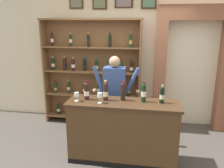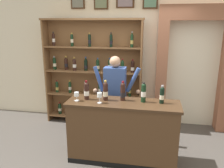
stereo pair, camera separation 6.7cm
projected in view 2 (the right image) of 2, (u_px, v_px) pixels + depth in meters
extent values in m
cube|color=#47423D|center=(116.00, 159.00, 3.81)|extent=(14.00, 14.00, 0.02)
cube|color=beige|center=(129.00, 52.00, 5.02)|extent=(12.00, 0.16, 3.14)
cube|color=#422B19|center=(78.00, 2.00, 4.86)|extent=(0.30, 0.02, 0.28)
cube|color=slate|center=(78.00, 2.00, 4.85)|extent=(0.24, 0.01, 0.22)
cube|color=#422B19|center=(101.00, 2.00, 4.77)|extent=(0.30, 0.02, 0.31)
cube|color=slate|center=(101.00, 2.00, 4.76)|extent=(0.24, 0.01, 0.25)
cube|color=#422B19|center=(125.00, 1.00, 4.68)|extent=(0.38, 0.02, 0.26)
cube|color=gray|center=(125.00, 1.00, 4.66)|extent=(0.30, 0.01, 0.21)
cube|color=#422B19|center=(150.00, 1.00, 4.59)|extent=(0.30, 0.02, 0.31)
cube|color=slate|center=(150.00, 1.00, 4.57)|extent=(0.24, 0.01, 0.25)
cube|color=brown|center=(48.00, 71.00, 5.08)|extent=(0.03, 0.29, 2.28)
cube|color=brown|center=(141.00, 75.00, 4.71)|extent=(0.03, 0.29, 2.28)
cube|color=brown|center=(94.00, 72.00, 5.02)|extent=(2.09, 0.02, 2.28)
cube|color=brown|center=(93.00, 116.00, 5.15)|extent=(2.03, 0.27, 0.03)
cylinder|color=black|center=(60.00, 109.00, 5.27)|extent=(0.08, 0.08, 0.19)
sphere|color=black|center=(60.00, 105.00, 5.24)|extent=(0.07, 0.07, 0.07)
cylinder|color=black|center=(60.00, 104.00, 5.23)|extent=(0.03, 0.03, 0.08)
cylinder|color=maroon|center=(60.00, 103.00, 5.22)|extent=(0.03, 0.03, 0.03)
cylinder|color=beige|center=(60.00, 109.00, 5.27)|extent=(0.08, 0.08, 0.06)
cylinder|color=black|center=(77.00, 111.00, 5.21)|extent=(0.08, 0.08, 0.19)
sphere|color=black|center=(77.00, 106.00, 5.18)|extent=(0.07, 0.07, 0.07)
cylinder|color=black|center=(77.00, 106.00, 5.18)|extent=(0.03, 0.03, 0.06)
cylinder|color=navy|center=(77.00, 105.00, 5.17)|extent=(0.04, 0.04, 0.03)
cylinder|color=silver|center=(77.00, 110.00, 5.21)|extent=(0.08, 0.08, 0.06)
cylinder|color=black|center=(91.00, 112.00, 5.10)|extent=(0.08, 0.08, 0.20)
sphere|color=black|center=(91.00, 108.00, 5.07)|extent=(0.07, 0.07, 0.07)
cylinder|color=black|center=(91.00, 106.00, 5.06)|extent=(0.04, 0.04, 0.08)
cylinder|color=navy|center=(91.00, 105.00, 5.06)|extent=(0.04, 0.04, 0.03)
cylinder|color=silver|center=(91.00, 113.00, 5.10)|extent=(0.08, 0.08, 0.06)
cylinder|color=black|center=(112.00, 113.00, 5.05)|extent=(0.08, 0.08, 0.20)
sphere|color=black|center=(112.00, 109.00, 5.02)|extent=(0.07, 0.07, 0.07)
cylinder|color=black|center=(112.00, 107.00, 5.01)|extent=(0.03, 0.03, 0.07)
cylinder|color=#B79338|center=(112.00, 106.00, 5.01)|extent=(0.04, 0.04, 0.03)
cylinder|color=tan|center=(112.00, 114.00, 5.05)|extent=(0.08, 0.08, 0.06)
cylinder|color=black|center=(130.00, 114.00, 5.01)|extent=(0.08, 0.08, 0.19)
sphere|color=black|center=(130.00, 110.00, 4.98)|extent=(0.07, 0.07, 0.07)
cylinder|color=black|center=(130.00, 108.00, 4.97)|extent=(0.03, 0.03, 0.08)
cylinder|color=maroon|center=(130.00, 107.00, 4.96)|extent=(0.04, 0.04, 0.03)
cylinder|color=black|center=(130.00, 115.00, 5.01)|extent=(0.08, 0.08, 0.06)
cube|color=brown|center=(93.00, 95.00, 5.02)|extent=(2.03, 0.27, 0.02)
cylinder|color=#19381E|center=(57.00, 88.00, 5.14)|extent=(0.07, 0.07, 0.20)
sphere|color=#19381E|center=(57.00, 83.00, 5.11)|extent=(0.06, 0.06, 0.06)
cylinder|color=#19381E|center=(57.00, 82.00, 5.10)|extent=(0.02, 0.02, 0.07)
cylinder|color=maroon|center=(57.00, 81.00, 5.09)|extent=(0.03, 0.03, 0.03)
cylinder|color=tan|center=(57.00, 88.00, 5.14)|extent=(0.07, 0.07, 0.07)
cylinder|color=#19381E|center=(70.00, 88.00, 5.10)|extent=(0.07, 0.07, 0.21)
sphere|color=#19381E|center=(70.00, 83.00, 5.07)|extent=(0.06, 0.06, 0.06)
cylinder|color=#19381E|center=(70.00, 82.00, 5.06)|extent=(0.03, 0.03, 0.07)
cylinder|color=#B79338|center=(70.00, 81.00, 5.05)|extent=(0.03, 0.03, 0.03)
cylinder|color=silver|center=(70.00, 88.00, 5.10)|extent=(0.07, 0.07, 0.07)
cylinder|color=black|center=(85.00, 90.00, 4.99)|extent=(0.07, 0.07, 0.20)
sphere|color=black|center=(85.00, 85.00, 4.96)|extent=(0.06, 0.06, 0.06)
cylinder|color=black|center=(85.00, 84.00, 4.96)|extent=(0.03, 0.03, 0.06)
cylinder|color=#99999E|center=(85.00, 83.00, 4.95)|extent=(0.03, 0.03, 0.03)
cylinder|color=silver|center=(85.00, 90.00, 4.99)|extent=(0.07, 0.07, 0.07)
cylinder|color=black|center=(100.00, 89.00, 4.99)|extent=(0.07, 0.07, 0.21)
sphere|color=black|center=(100.00, 85.00, 4.96)|extent=(0.06, 0.06, 0.06)
cylinder|color=black|center=(100.00, 83.00, 4.95)|extent=(0.03, 0.03, 0.08)
cylinder|color=navy|center=(100.00, 82.00, 4.94)|extent=(0.03, 0.03, 0.03)
cylinder|color=silver|center=(100.00, 90.00, 4.99)|extent=(0.07, 0.07, 0.07)
cylinder|color=black|center=(117.00, 91.00, 4.86)|extent=(0.07, 0.07, 0.21)
sphere|color=black|center=(117.00, 86.00, 4.83)|extent=(0.06, 0.06, 0.06)
cylinder|color=black|center=(117.00, 85.00, 4.82)|extent=(0.03, 0.03, 0.07)
cylinder|color=black|center=(117.00, 84.00, 4.81)|extent=(0.03, 0.03, 0.03)
cylinder|color=silver|center=(117.00, 92.00, 4.86)|extent=(0.07, 0.07, 0.07)
cylinder|color=black|center=(130.00, 92.00, 4.83)|extent=(0.07, 0.07, 0.21)
sphere|color=black|center=(130.00, 87.00, 4.81)|extent=(0.06, 0.06, 0.06)
cylinder|color=black|center=(130.00, 85.00, 4.80)|extent=(0.02, 0.02, 0.07)
cylinder|color=#B79338|center=(130.00, 84.00, 4.79)|extent=(0.03, 0.03, 0.03)
cylinder|color=tan|center=(130.00, 91.00, 4.83)|extent=(0.07, 0.07, 0.07)
cube|color=brown|center=(92.00, 72.00, 4.88)|extent=(2.03, 0.27, 0.02)
cylinder|color=black|center=(55.00, 64.00, 5.02)|extent=(0.07, 0.07, 0.22)
sphere|color=black|center=(54.00, 59.00, 4.99)|extent=(0.07, 0.07, 0.07)
cylinder|color=black|center=(54.00, 58.00, 4.98)|extent=(0.03, 0.03, 0.07)
cylinder|color=#99999E|center=(54.00, 57.00, 4.98)|extent=(0.04, 0.04, 0.03)
cylinder|color=beige|center=(55.00, 65.00, 5.02)|extent=(0.08, 0.08, 0.07)
cylinder|color=black|center=(66.00, 65.00, 4.99)|extent=(0.07, 0.07, 0.21)
sphere|color=black|center=(66.00, 60.00, 4.96)|extent=(0.07, 0.07, 0.07)
cylinder|color=black|center=(66.00, 58.00, 4.95)|extent=(0.03, 0.03, 0.08)
cylinder|color=#B79338|center=(66.00, 57.00, 4.95)|extent=(0.04, 0.04, 0.03)
cylinder|color=black|center=(66.00, 65.00, 4.99)|extent=(0.08, 0.08, 0.07)
cylinder|color=black|center=(75.00, 66.00, 4.89)|extent=(0.07, 0.07, 0.21)
sphere|color=black|center=(74.00, 60.00, 4.86)|extent=(0.07, 0.07, 0.07)
cylinder|color=black|center=(74.00, 59.00, 4.85)|extent=(0.03, 0.03, 0.07)
cylinder|color=#B79338|center=(74.00, 58.00, 4.84)|extent=(0.03, 0.03, 0.03)
cylinder|color=silver|center=(75.00, 66.00, 4.89)|extent=(0.08, 0.08, 0.07)
cylinder|color=black|center=(86.00, 66.00, 4.91)|extent=(0.07, 0.07, 0.21)
sphere|color=black|center=(86.00, 61.00, 4.88)|extent=(0.07, 0.07, 0.07)
cylinder|color=black|center=(86.00, 59.00, 4.87)|extent=(0.03, 0.03, 0.08)
cylinder|color=navy|center=(86.00, 58.00, 4.86)|extent=(0.04, 0.04, 0.03)
cylinder|color=black|center=(86.00, 67.00, 4.92)|extent=(0.08, 0.08, 0.07)
cylinder|color=black|center=(98.00, 66.00, 4.83)|extent=(0.07, 0.07, 0.21)
sphere|color=black|center=(98.00, 61.00, 4.80)|extent=(0.07, 0.07, 0.07)
cylinder|color=black|center=(98.00, 60.00, 4.79)|extent=(0.03, 0.03, 0.07)
cylinder|color=navy|center=(98.00, 58.00, 4.78)|extent=(0.03, 0.03, 0.03)
cylinder|color=beige|center=(98.00, 67.00, 4.83)|extent=(0.08, 0.08, 0.07)
cylinder|color=#19381E|center=(110.00, 66.00, 4.82)|extent=(0.07, 0.07, 0.21)
sphere|color=#19381E|center=(110.00, 61.00, 4.79)|extent=(0.07, 0.07, 0.07)
cylinder|color=#19381E|center=(110.00, 60.00, 4.78)|extent=(0.04, 0.04, 0.07)
cylinder|color=navy|center=(110.00, 59.00, 4.78)|extent=(0.04, 0.04, 0.03)
cylinder|color=silver|center=(110.00, 66.00, 4.82)|extent=(0.08, 0.08, 0.07)
cylinder|color=#19381E|center=(122.00, 68.00, 4.71)|extent=(0.07, 0.07, 0.20)
sphere|color=#19381E|center=(122.00, 62.00, 4.68)|extent=(0.07, 0.07, 0.07)
cylinder|color=#19381E|center=(122.00, 61.00, 4.67)|extent=(0.03, 0.03, 0.08)
cylinder|color=maroon|center=(123.00, 59.00, 4.67)|extent=(0.03, 0.03, 0.03)
cylinder|color=silver|center=(122.00, 68.00, 4.71)|extent=(0.08, 0.08, 0.06)
cylinder|color=black|center=(133.00, 67.00, 4.71)|extent=(0.07, 0.07, 0.21)
sphere|color=black|center=(133.00, 62.00, 4.68)|extent=(0.07, 0.07, 0.07)
cylinder|color=black|center=(133.00, 61.00, 4.67)|extent=(0.03, 0.03, 0.07)
cylinder|color=maroon|center=(133.00, 60.00, 4.66)|extent=(0.03, 0.03, 0.03)
cylinder|color=silver|center=(133.00, 69.00, 4.71)|extent=(0.08, 0.08, 0.07)
cube|color=brown|center=(92.00, 47.00, 4.75)|extent=(2.03, 0.27, 0.02)
cylinder|color=black|center=(54.00, 40.00, 4.88)|extent=(0.06, 0.06, 0.23)
sphere|color=black|center=(53.00, 35.00, 4.85)|extent=(0.06, 0.06, 0.06)
cylinder|color=black|center=(53.00, 33.00, 4.84)|extent=(0.03, 0.03, 0.06)
cylinder|color=black|center=(53.00, 32.00, 4.83)|extent=(0.03, 0.03, 0.03)
cylinder|color=silver|center=(54.00, 40.00, 4.88)|extent=(0.06, 0.06, 0.07)
cylinder|color=black|center=(72.00, 41.00, 4.79)|extent=(0.06, 0.06, 0.22)
sphere|color=black|center=(72.00, 35.00, 4.76)|extent=(0.06, 0.06, 0.06)
cylinder|color=black|center=(72.00, 34.00, 4.76)|extent=(0.02, 0.02, 0.06)
cylinder|color=#B79338|center=(72.00, 33.00, 4.75)|extent=(0.03, 0.03, 0.03)
cylinder|color=beige|center=(72.00, 41.00, 4.79)|extent=(0.06, 0.06, 0.07)
cylinder|color=black|center=(90.00, 41.00, 4.71)|extent=(0.06, 0.06, 0.22)
sphere|color=black|center=(89.00, 36.00, 4.68)|extent=(0.06, 0.06, 0.06)
cylinder|color=black|center=(89.00, 34.00, 4.67)|extent=(0.02, 0.02, 0.06)
cylinder|color=#B79338|center=(89.00, 33.00, 4.67)|extent=(0.03, 0.03, 0.03)
cylinder|color=black|center=(90.00, 42.00, 4.71)|extent=(0.06, 0.06, 0.07)
cylinder|color=black|center=(111.00, 42.00, 4.64)|extent=(0.06, 0.06, 0.22)
sphere|color=black|center=(111.00, 36.00, 4.61)|extent=(0.06, 0.06, 0.06)
cylinder|color=black|center=(111.00, 34.00, 4.60)|extent=(0.03, 0.03, 0.07)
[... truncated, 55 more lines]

